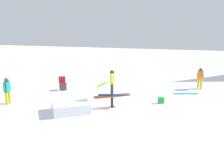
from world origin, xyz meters
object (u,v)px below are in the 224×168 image
at_px(backpack_on_snow, 161,100).
at_px(bystander_orange, 200,77).
at_px(loose_snowboard_cyan, 186,94).
at_px(loose_snowboard_lime, 102,84).
at_px(bystander_teal, 7,89).
at_px(folding_chair, 63,84).
at_px(main_rider_on_rail, 112,83).
at_px(rail_feature, 112,97).

bearing_deg(backpack_on_snow, bystander_orange, -148.25).
xyz_separation_m(loose_snowboard_cyan, loose_snowboard_lime, (-5.75, 0.94, 0.00)).
height_order(bystander_teal, folding_chair, bystander_teal).
xyz_separation_m(bystander_teal, loose_snowboard_lime, (3.72, 5.48, -0.80)).
bearing_deg(main_rider_on_rail, loose_snowboard_cyan, 30.10).
bearing_deg(rail_feature, main_rider_on_rail, 0.00).
height_order(loose_snowboard_lime, backpack_on_snow, backpack_on_snow).
bearing_deg(loose_snowboard_lime, backpack_on_snow, -120.14).
xyz_separation_m(loose_snowboard_cyan, backpack_on_snow, (-1.37, -2.30, 0.16)).
distance_m(bystander_orange, bystander_teal, 12.01).
height_order(rail_feature, bystander_teal, bystander_teal).
bearing_deg(bystander_orange, main_rider_on_rail, 96.84).
height_order(main_rider_on_rail, bystander_orange, main_rider_on_rail).
bearing_deg(rail_feature, loose_snowboard_cyan, 10.76).
bearing_deg(main_rider_on_rail, rail_feature, 0.00).
relative_size(bystander_orange, folding_chair, 1.62).
bearing_deg(folding_chair, main_rider_on_rail, -68.38).
relative_size(bystander_teal, loose_snowboard_lime, 0.98).
bearing_deg(bystander_teal, loose_snowboard_lime, 143.14).
bearing_deg(main_rider_on_rail, folding_chair, 134.24).
relative_size(main_rider_on_rail, loose_snowboard_lime, 0.98).
bearing_deg(loose_snowboard_lime, loose_snowboard_cyan, -92.92).
bearing_deg(loose_snowboard_lime, bystander_orange, -78.80).
xyz_separation_m(main_rider_on_rail, backpack_on_snow, (2.45, 1.34, -1.14)).
relative_size(bystander_orange, backpack_on_snow, 4.19).
bearing_deg(bystander_orange, bystander_teal, 79.69).
bearing_deg(loose_snowboard_cyan, folding_chair, 172.47).
relative_size(rail_feature, bystander_orange, 1.25).
bearing_deg(bystander_teal, backpack_on_snow, 102.79).
bearing_deg(backpack_on_snow, folding_chair, -37.82).
height_order(rail_feature, bystander_orange, bystander_orange).
bearing_deg(loose_snowboard_cyan, loose_snowboard_lime, 155.37).
xyz_separation_m(rail_feature, folding_chair, (-4.05, 2.56, -0.14)).
bearing_deg(loose_snowboard_cyan, rail_feature, -151.74).
bearing_deg(folding_chair, loose_snowboard_cyan, -28.30).
height_order(loose_snowboard_lime, folding_chair, folding_chair).
relative_size(bystander_orange, bystander_teal, 0.98).
bearing_deg(loose_snowboard_lime, bystander_teal, 152.22).
xyz_separation_m(bystander_orange, bystander_teal, (-10.38, -6.04, 0.02)).
xyz_separation_m(main_rider_on_rail, loose_snowboard_lime, (-1.92, 4.58, -1.30)).
bearing_deg(folding_chair, bystander_orange, -19.72).
height_order(rail_feature, backpack_on_snow, rail_feature).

